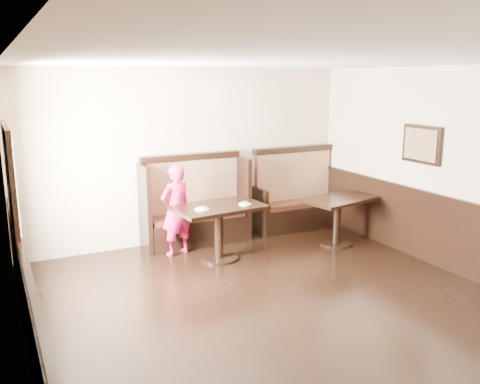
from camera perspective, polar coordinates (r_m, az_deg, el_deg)
ground at (r=5.71m, az=7.63°, el=-14.95°), size 7.00×7.00×0.00m
room_shell at (r=5.51m, az=3.58°, el=-8.30°), size 7.00×7.00×7.00m
booth_main at (r=8.27m, az=-5.11°, el=-2.14°), size 1.75×0.72×1.45m
booth_neighbor at (r=9.15m, az=6.34°, el=-1.02°), size 1.65×0.72×1.45m
table_main at (r=7.44m, az=-2.40°, el=-2.98°), size 1.36×0.92×0.82m
table_neighbor at (r=8.27m, az=10.86°, el=-1.97°), size 1.23×0.93×0.77m
child at (r=7.69m, az=-7.21°, el=-2.02°), size 0.58×0.46×1.40m
pizza_plate_left at (r=7.19m, az=-4.31°, el=-1.86°), size 0.20×0.20×0.04m
pizza_plate_right at (r=7.46m, az=0.53°, el=-1.30°), size 0.19×0.19×0.04m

